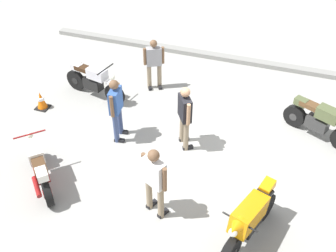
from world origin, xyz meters
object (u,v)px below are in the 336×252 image
at_px(motorcycle_cream_vintage, 39,167).
at_px(person_in_gray_shirt, 154,62).
at_px(traffic_cone, 41,100).
at_px(person_in_black_shirt, 185,114).
at_px(person_in_white_shirt, 154,179).
at_px(motorcycle_olive_vintage, 319,121).
at_px(motorcycle_orange_sportbike, 250,218).
at_px(motorcycle_silver_cruiser, 94,81).
at_px(person_in_blue_shirt, 116,106).

bearing_deg(motorcycle_cream_vintage, person_in_gray_shirt, -57.52).
bearing_deg(traffic_cone, person_in_black_shirt, -2.69).
distance_m(person_in_black_shirt, person_in_white_shirt, 2.22).
height_order(motorcycle_olive_vintage, person_in_white_shirt, person_in_white_shirt).
bearing_deg(motorcycle_orange_sportbike, motorcycle_silver_cruiser, -105.35).
bearing_deg(person_in_black_shirt, motorcycle_olive_vintage, -9.02).
height_order(person_in_blue_shirt, person_in_white_shirt, person_in_white_shirt).
relative_size(motorcycle_cream_vintage, person_in_blue_shirt, 0.87).
distance_m(motorcycle_olive_vintage, person_in_blue_shirt, 5.13).
bearing_deg(motorcycle_olive_vintage, person_in_gray_shirt, -163.28).
height_order(motorcycle_orange_sportbike, person_in_white_shirt, person_in_white_shirt).
distance_m(motorcycle_olive_vintage, person_in_black_shirt, 3.49).
bearing_deg(motorcycle_silver_cruiser, motorcycle_orange_sportbike, -21.75).
xyz_separation_m(person_in_blue_shirt, person_in_black_shirt, (1.68, 0.26, -0.01)).
distance_m(motorcycle_cream_vintage, person_in_gray_shirt, 4.65).
distance_m(motorcycle_cream_vintage, traffic_cone, 2.96).
bearing_deg(motorcycle_olive_vintage, person_in_white_shirt, -103.76).
bearing_deg(traffic_cone, person_in_blue_shirt, -9.97).
height_order(person_in_blue_shirt, person_in_black_shirt, person_in_blue_shirt).
relative_size(motorcycle_silver_cruiser, motorcycle_olive_vintage, 1.14).
relative_size(person_in_blue_shirt, person_in_black_shirt, 1.01).
height_order(motorcycle_olive_vintage, person_in_blue_shirt, person_in_blue_shirt).
bearing_deg(motorcycle_silver_cruiser, person_in_gray_shirt, 46.71).
distance_m(motorcycle_cream_vintage, person_in_blue_shirt, 2.29).
xyz_separation_m(motorcycle_silver_cruiser, person_in_gray_shirt, (1.49, 1.01, 0.36)).
bearing_deg(person_in_black_shirt, motorcycle_silver_cruiser, 124.67).
height_order(person_in_gray_shirt, person_in_white_shirt, person_in_white_shirt).
height_order(motorcycle_orange_sportbike, person_in_black_shirt, person_in_black_shirt).
bearing_deg(person_in_gray_shirt, motorcycle_silver_cruiser, -83.87).
xyz_separation_m(person_in_gray_shirt, traffic_cone, (-2.65, -2.05, -0.62)).
relative_size(motorcycle_cream_vintage, person_in_white_shirt, 0.86).
xyz_separation_m(motorcycle_silver_cruiser, person_in_blue_shirt, (1.44, -1.49, 0.48)).
relative_size(person_in_white_shirt, traffic_cone, 3.29).
height_order(motorcycle_cream_vintage, traffic_cone, motorcycle_cream_vintage).
height_order(motorcycle_cream_vintage, person_in_black_shirt, person_in_black_shirt).
bearing_deg(motorcycle_orange_sportbike, person_in_white_shirt, -71.38).
height_order(person_in_blue_shirt, traffic_cone, person_in_blue_shirt).
relative_size(motorcycle_olive_vintage, motorcycle_orange_sportbike, 0.95).
bearing_deg(person_in_white_shirt, motorcycle_olive_vintage, -14.65).
xyz_separation_m(motorcycle_cream_vintage, motorcycle_orange_sportbike, (4.64, 0.04, 0.11)).
bearing_deg(person_in_white_shirt, person_in_blue_shirt, 66.85).
xyz_separation_m(motorcycle_silver_cruiser, motorcycle_olive_vintage, (6.26, 0.21, -0.03)).
bearing_deg(person_in_gray_shirt, person_in_white_shirt, -7.49).
bearing_deg(person_in_black_shirt, person_in_blue_shirt, 154.96).
height_order(motorcycle_cream_vintage, person_in_white_shirt, person_in_white_shirt).
bearing_deg(person_in_blue_shirt, motorcycle_silver_cruiser, 126.31).
relative_size(person_in_black_shirt, traffic_cone, 3.25).
bearing_deg(motorcycle_silver_cruiser, motorcycle_olive_vintage, 14.32).
distance_m(motorcycle_orange_sportbike, person_in_blue_shirt, 4.18).
distance_m(motorcycle_silver_cruiser, person_in_white_shirt, 4.72).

